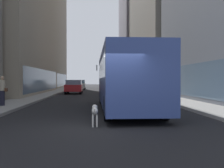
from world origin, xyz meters
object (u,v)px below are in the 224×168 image
object	(u,v)px
dalmatian_dog	(95,111)
car_black_suv	(112,84)
pedestrian_with_handbag	(2,90)
box_truck	(124,79)
car_white_van	(80,85)
car_red_coupe	(74,87)
transit_bus	(125,77)

from	to	relation	value
dalmatian_dog	car_black_suv	bearing A→B (deg)	85.29
dalmatian_dog	pedestrian_with_handbag	xyz separation A→B (m)	(-5.24, 6.39, 0.50)
box_truck	pedestrian_with_handbag	size ratio (longest dim) A/B	4.44
dalmatian_dog	box_truck	bearing A→B (deg)	80.74
car_white_van	car_red_coupe	size ratio (longest dim) A/B	1.02
car_red_coupe	dalmatian_dog	bearing A→B (deg)	-84.05
car_black_suv	car_red_coupe	world-z (taller)	same
pedestrian_with_handbag	car_red_coupe	bearing A→B (deg)	79.96
box_truck	transit_bus	bearing A→B (deg)	-96.26
transit_bus	pedestrian_with_handbag	size ratio (longest dim) A/B	6.82
box_truck	dalmatian_dog	size ratio (longest dim) A/B	7.79
car_black_suv	pedestrian_with_handbag	bearing A→B (deg)	-104.47
dalmatian_dog	car_white_van	bearing A→B (deg)	93.66
box_truck	dalmatian_dog	xyz separation A→B (m)	(-3.24, -19.86, -1.15)
transit_bus	car_black_suv	xyz separation A→B (m)	(1.60, 33.98, -0.95)
transit_bus	car_black_suv	bearing A→B (deg)	87.30
transit_bus	pedestrian_with_handbag	distance (m)	7.01
car_black_suv	car_red_coupe	size ratio (longest dim) A/B	1.17
car_red_coupe	dalmatian_dog	size ratio (longest dim) A/B	4.23
car_white_van	dalmatian_dog	world-z (taller)	car_white_van
car_red_coupe	pedestrian_with_handbag	size ratio (longest dim) A/B	2.41
car_black_suv	car_red_coupe	distance (m)	17.52
car_black_suv	dalmatian_dog	bearing A→B (deg)	-94.71
transit_bus	box_truck	bearing A→B (deg)	83.74
car_red_coupe	pedestrian_with_handbag	world-z (taller)	pedestrian_with_handbag
car_red_coupe	pedestrian_with_handbag	xyz separation A→B (m)	(-2.88, -16.26, 0.19)
pedestrian_with_handbag	car_black_suv	bearing A→B (deg)	75.53
car_white_van	dalmatian_dog	distance (m)	37.04
box_truck	pedestrian_with_handbag	bearing A→B (deg)	-122.21
car_red_coupe	transit_bus	bearing A→B (deg)	-77.04
transit_bus	pedestrian_with_handbag	bearing A→B (deg)	170.78
car_red_coupe	pedestrian_with_handbag	bearing A→B (deg)	-100.04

